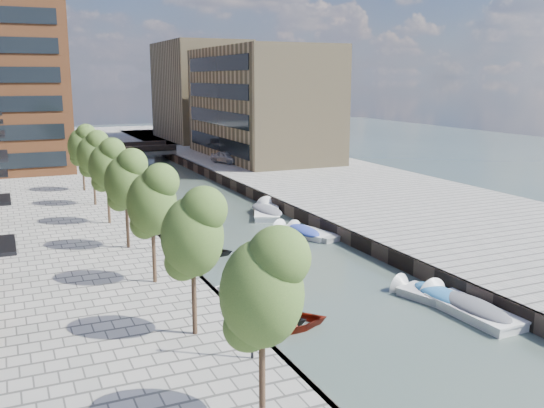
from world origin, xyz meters
TOP-DOWN VIEW (x-y plane):
  - water at (0.00, 40.00)m, footprint 300.00×300.00m
  - quay_right at (16.00, 40.00)m, footprint 20.00×140.00m
  - quay_wall_left at (-6.10, 40.00)m, footprint 0.25×140.00m
  - quay_wall_right at (6.10, 40.00)m, footprint 0.25×140.00m
  - far_closure at (0.00, 100.00)m, footprint 80.00×40.00m
  - tan_block_near at (16.00, 62.00)m, footprint 12.00×25.00m
  - tan_block_far at (16.00, 88.00)m, footprint 12.00×20.00m
  - bridge at (0.00, 72.00)m, footprint 13.00×6.00m
  - tree_0 at (-8.50, 4.00)m, footprint 2.50×2.50m
  - tree_1 at (-8.50, 11.00)m, footprint 2.50×2.50m
  - tree_2 at (-8.50, 18.00)m, footprint 2.50×2.50m
  - tree_3 at (-8.50, 25.00)m, footprint 2.50×2.50m
  - tree_4 at (-8.50, 32.00)m, footprint 2.50×2.50m
  - tree_5 at (-8.50, 39.00)m, footprint 2.50×2.50m
  - tree_6 at (-8.50, 46.00)m, footprint 2.50×2.50m
  - lamp_0 at (-7.20, 8.00)m, footprint 0.24×0.24m
  - lamp_1 at (-7.20, 24.00)m, footprint 0.24×0.24m
  - lamp_2 at (-7.20, 40.00)m, footprint 0.24×0.24m
  - sloop_0 at (-4.81, 12.80)m, footprint 5.10×4.51m
  - sloop_1 at (-4.20, 15.67)m, footprint 4.29×3.22m
  - sloop_2 at (-4.32, 12.25)m, footprint 5.55×4.52m
  - sloop_3 at (-4.88, 16.66)m, footprint 4.90×3.77m
  - sloop_4 at (-4.19, 24.74)m, footprint 5.42×4.77m
  - motorboat_0 at (4.55, 12.13)m, footprint 3.12×5.22m
  - motorboat_1 at (4.92, 10.19)m, footprint 2.10×5.57m
  - motorboat_2 at (4.80, 26.45)m, footprint 2.56×4.68m
  - motorboat_3 at (4.17, 26.80)m, footprint 3.20×4.92m
  - motorboat_4 at (4.66, 33.95)m, footprint 4.06×6.06m
  - car at (9.63, 57.80)m, footprint 3.19×4.62m

SIDE VIEW (x-z plane):
  - water at x=0.00m, z-range 0.00..0.00m
  - sloop_0 at x=-4.81m, z-range -0.44..0.44m
  - sloop_1 at x=-4.20m, z-range -0.42..0.42m
  - sloop_2 at x=-4.32m, z-range -0.50..0.50m
  - sloop_3 at x=-4.88m, z-range -0.47..0.47m
  - sloop_4 at x=-4.19m, z-range -0.47..0.47m
  - motorboat_2 at x=4.80m, z-range -0.65..0.83m
  - motorboat_3 at x=4.17m, z-range -0.59..0.97m
  - motorboat_0 at x=4.55m, z-range -0.62..1.02m
  - motorboat_1 at x=4.92m, z-range -0.69..1.14m
  - motorboat_4 at x=4.66m, z-range -0.73..1.19m
  - quay_right at x=16.00m, z-range 0.00..1.00m
  - quay_wall_left at x=-6.10m, z-range 0.00..1.00m
  - quay_wall_right at x=6.10m, z-range 0.00..1.00m
  - far_closure at x=0.00m, z-range 0.00..1.00m
  - bridge at x=0.00m, z-range 0.74..2.04m
  - car at x=9.63m, z-range 1.00..2.46m
  - lamp_0 at x=-7.20m, z-range 1.45..5.57m
  - lamp_1 at x=-7.20m, z-range 1.45..5.57m
  - lamp_2 at x=-7.20m, z-range 1.45..5.57m
  - tree_0 at x=-8.50m, z-range 2.33..8.28m
  - tree_1 at x=-8.50m, z-range 2.33..8.28m
  - tree_2 at x=-8.50m, z-range 2.33..8.28m
  - tree_3 at x=-8.50m, z-range 2.33..8.28m
  - tree_4 at x=-8.50m, z-range 2.33..8.28m
  - tree_5 at x=-8.50m, z-range 2.33..8.28m
  - tree_6 at x=-8.50m, z-range 2.33..8.28m
  - tan_block_near at x=16.00m, z-range 1.00..15.00m
  - tan_block_far at x=16.00m, z-range 1.00..17.00m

